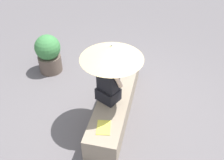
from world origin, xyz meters
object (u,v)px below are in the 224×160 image
Objects in this scene: parasol at (112,52)px; magazine at (104,127)px; handbag_black at (125,64)px; person_seated at (108,81)px; planter_near at (49,53)px.

magazine is (-0.53, -0.00, -0.97)m from parasol.
handbag_black is 1.21× the size of magazine.
person_seated reaches higher than planter_near.
parasol is 1.32× the size of planter_near.
magazine is (-1.43, 0.04, -0.16)m from handbag_black.
parasol is 1.21m from handbag_black.
planter_near is (1.07, 1.54, -0.38)m from person_seated.
planter_near is at bearing 54.49° from parasol.
magazine is 2.34m from planter_near.
parasol reaches higher than magazine.
person_seated is 2.66× the size of handbag_black.
person_seated is 0.85m from handbag_black.
planter_near is at bearing 55.23° from person_seated.
magazine is at bearing -136.19° from planter_near.
parasol is at bearing -125.51° from planter_near.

